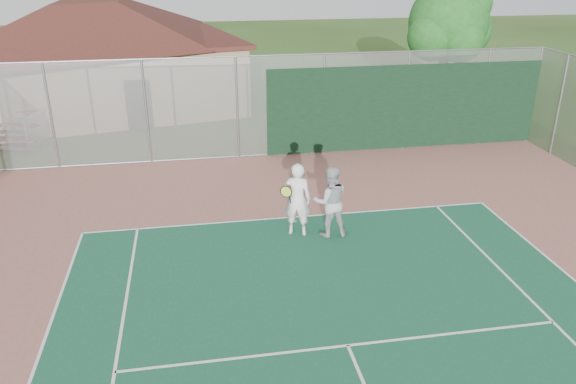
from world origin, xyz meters
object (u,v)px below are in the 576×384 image
object	(u,v)px
clubhouse	(94,46)
tree	(450,24)
player_white_front	(297,200)
player_grey_back	(330,202)

from	to	relation	value
clubhouse	tree	xyz separation A→B (m)	(15.41, -2.63, 0.89)
tree	player_white_front	distance (m)	14.59
player_grey_back	clubhouse	bearing A→B (deg)	-61.10
clubhouse	player_white_front	distance (m)	15.41
tree	player_white_front	world-z (taller)	tree
player_white_front	player_grey_back	size ratio (longest dim) A/B	1.04
clubhouse	player_white_front	xyz separation A→B (m)	(6.50, -13.84, -1.90)
clubhouse	tree	bearing A→B (deg)	-21.65
tree	player_grey_back	bearing A→B (deg)	-125.39
clubhouse	player_white_front	world-z (taller)	clubhouse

